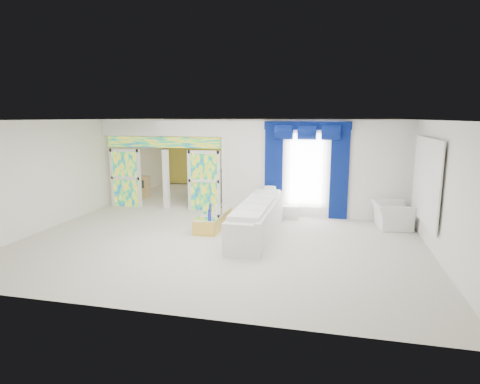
% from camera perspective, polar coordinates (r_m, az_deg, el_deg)
% --- Properties ---
extents(floor, '(12.00, 12.00, 0.00)m').
position_cam_1_polar(floor, '(12.14, -0.10, -4.03)').
color(floor, '#B7AF9E').
rests_on(floor, ground).
extents(dividing_wall, '(5.70, 0.18, 3.00)m').
position_cam_1_polar(dividing_wall, '(12.55, 10.57, 3.25)').
color(dividing_wall, white).
rests_on(dividing_wall, ground).
extents(dividing_header, '(4.30, 0.18, 0.55)m').
position_cam_1_polar(dividing_header, '(13.62, -11.03, 8.97)').
color(dividing_header, white).
rests_on(dividing_header, dividing_wall).
extents(stained_panel_left, '(0.95, 0.04, 2.00)m').
position_cam_1_polar(stained_panel_left, '(14.40, -15.98, 1.94)').
color(stained_panel_left, '#994C3F').
rests_on(stained_panel_left, ground).
extents(stained_panel_right, '(0.95, 0.04, 2.00)m').
position_cam_1_polar(stained_panel_right, '(13.26, -5.13, 1.59)').
color(stained_panel_right, '#994C3F').
rests_on(stained_panel_right, ground).
extents(stained_transom, '(4.00, 0.05, 0.35)m').
position_cam_1_polar(stained_transom, '(13.64, -10.96, 6.97)').
color(stained_transom, '#994C3F').
rests_on(stained_transom, dividing_header).
extents(window_pane, '(1.00, 0.02, 2.30)m').
position_cam_1_polar(window_pane, '(12.47, 9.39, 3.01)').
color(window_pane, white).
rests_on(window_pane, dividing_wall).
extents(blue_drape_left, '(0.55, 0.10, 2.80)m').
position_cam_1_polar(blue_drape_left, '(12.55, 4.81, 2.93)').
color(blue_drape_left, '#030749').
rests_on(blue_drape_left, ground).
extents(blue_drape_right, '(0.55, 0.10, 2.80)m').
position_cam_1_polar(blue_drape_right, '(12.43, 13.98, 2.58)').
color(blue_drape_right, '#030749').
rests_on(blue_drape_right, ground).
extents(blue_pelmet, '(2.60, 0.12, 0.25)m').
position_cam_1_polar(blue_pelmet, '(12.34, 9.57, 9.31)').
color(blue_pelmet, '#030749').
rests_on(blue_pelmet, dividing_wall).
extents(wall_mirror, '(0.04, 2.70, 1.90)m').
position_cam_1_polar(wall_mirror, '(10.79, 25.03, 1.52)').
color(wall_mirror, white).
rests_on(wall_mirror, ground).
extents(gold_curtains, '(9.70, 0.12, 2.90)m').
position_cam_1_polar(gold_curtains, '(17.62, 4.28, 5.47)').
color(gold_curtains, gold).
rests_on(gold_curtains, ground).
extents(white_sofa, '(0.92, 4.06, 0.77)m').
position_cam_1_polar(white_sofa, '(10.71, 2.66, -3.92)').
color(white_sofa, silver).
rests_on(white_sofa, ground).
extents(coffee_table, '(0.62, 1.81, 0.40)m').
position_cam_1_polar(coffee_table, '(11.34, -3.81, -4.07)').
color(coffee_table, gold).
rests_on(coffee_table, ground).
extents(console_table, '(1.20, 0.47, 0.39)m').
position_cam_1_polar(console_table, '(12.44, 5.62, -2.80)').
color(console_table, white).
rests_on(console_table, ground).
extents(table_lamp, '(0.36, 0.36, 0.58)m').
position_cam_1_polar(table_lamp, '(12.37, 4.28, -0.54)').
color(table_lamp, silver).
rests_on(table_lamp, console_table).
extents(armchair, '(1.09, 1.21, 0.72)m').
position_cam_1_polar(armchair, '(12.03, 20.78, -3.13)').
color(armchair, silver).
rests_on(armchair, ground).
extents(grand_piano, '(1.79, 2.18, 0.99)m').
position_cam_1_polar(grand_piano, '(15.45, -3.57, 1.01)').
color(grand_piano, black).
rests_on(grand_piano, ground).
extents(piano_bench, '(0.91, 0.47, 0.29)m').
position_cam_1_polar(piano_bench, '(14.02, -5.41, -1.48)').
color(piano_bench, black).
rests_on(piano_bench, ground).
extents(tv_console, '(0.63, 0.58, 0.83)m').
position_cam_1_polar(tv_console, '(15.97, -13.87, 0.72)').
color(tv_console, tan).
rests_on(tv_console, ground).
extents(chandelier, '(0.60, 0.60, 0.60)m').
position_cam_1_polar(chandelier, '(15.66, -5.55, 9.03)').
color(chandelier, gold).
rests_on(chandelier, ceiling).
extents(decanters, '(0.20, 0.89, 0.25)m').
position_cam_1_polar(decanters, '(11.12, -4.09, -2.81)').
color(decanters, '#161D99').
rests_on(decanters, coffee_table).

